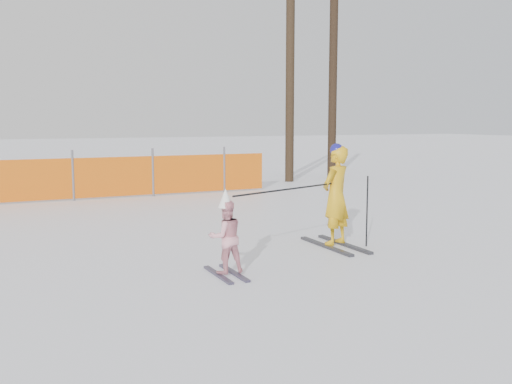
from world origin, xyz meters
The scene contains 5 objects.
ground centered at (0.00, 0.00, 0.00)m, with size 120.00×120.00×0.00m, color white.
adult centered at (1.59, 0.98, 0.80)m, with size 0.66×1.42×1.61m.
child centered at (-0.58, 0.16, 0.51)m, with size 0.46×0.89×1.11m.
ski_poles centered at (1.04, 0.65, 0.85)m, with size 2.53×0.76×1.11m.
tree_trunks centered at (6.44, 10.41, 3.19)m, with size 2.14×2.10×7.27m.
Camera 1 is at (-3.24, -6.43, 1.96)m, focal length 40.00 mm.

